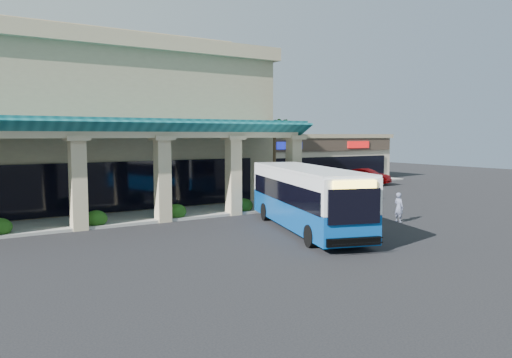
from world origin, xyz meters
TOP-DOWN VIEW (x-y plane):
  - ground at (0.00, 0.00)m, footprint 110.00×110.00m
  - main_building at (-8.00, 16.00)m, footprint 30.80×14.80m
  - arcade at (-8.00, 6.80)m, footprint 30.00×6.20m
  - strip_mall at (18.00, 24.00)m, footprint 22.50×12.50m
  - palm_0 at (8.50, 11.00)m, footprint 2.40×2.40m
  - palm_1 at (9.50, 14.00)m, footprint 2.40×2.40m
  - broadleaf_tree at (7.50, 19.00)m, footprint 2.60×2.60m
  - transit_bus at (2.10, -1.00)m, footprint 5.99×11.58m
  - pedestrian at (7.89, -1.91)m, footprint 0.41×0.61m
  - car_silver at (11.04, 12.92)m, footprint 3.12×4.75m
  - car_white at (14.10, 14.01)m, footprint 3.24×4.93m
  - car_red at (16.97, 14.60)m, footprint 1.94×4.66m
  - car_gray at (19.51, 13.80)m, footprint 4.06×5.40m
  - car_extra at (22.03, 14.58)m, footprint 3.28×4.83m

SIDE VIEW (x-z plane):
  - ground at x=0.00m, z-range 0.00..0.00m
  - car_red at x=16.97m, z-range 0.00..1.35m
  - car_gray at x=19.51m, z-range 0.00..1.36m
  - car_silver at x=11.04m, z-range 0.00..1.50m
  - car_extra at x=22.03m, z-range 0.00..1.51m
  - car_white at x=14.10m, z-range 0.00..1.54m
  - pedestrian at x=7.89m, z-range 0.00..1.64m
  - transit_bus at x=2.10m, z-range 0.00..3.16m
  - broadleaf_tree at x=7.50m, z-range 0.00..4.81m
  - strip_mall at x=18.00m, z-range 0.00..4.90m
  - arcade at x=-8.00m, z-range 0.00..5.70m
  - palm_1 at x=9.50m, z-range 0.00..5.80m
  - palm_0 at x=8.50m, z-range 0.00..6.60m
  - main_building at x=-8.00m, z-range 0.00..11.35m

